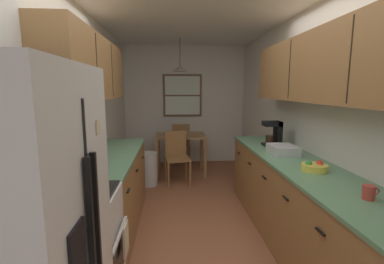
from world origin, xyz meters
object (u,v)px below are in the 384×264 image
at_px(microwave_over_range, 39,86).
at_px(trash_bin, 148,169).
at_px(table_serving_bowl, 182,133).
at_px(stove_range, 71,257).
at_px(coffee_maker, 274,133).
at_px(fruit_bowl, 314,167).
at_px(dining_chair_far, 181,142).
at_px(dining_table, 181,141).
at_px(dining_chair_near, 177,155).
at_px(mug_by_coffeemaker, 369,192).
at_px(dish_rack, 283,150).
at_px(storage_canister, 91,161).

bearing_deg(microwave_over_range, trash_bin, 81.44).
bearing_deg(table_serving_bowl, stove_range, -104.89).
xyz_separation_m(coffee_maker, fruit_bowl, (-0.04, -1.10, -0.13)).
xyz_separation_m(dining_chair_far, coffee_maker, (1.14, -2.33, 0.57)).
xyz_separation_m(dining_table, dining_chair_far, (0.02, 0.57, -0.13)).
bearing_deg(microwave_over_range, dining_chair_far, 75.57).
distance_m(dining_chair_near, dining_chair_far, 1.14).
height_order(microwave_over_range, coffee_maker, microwave_over_range).
distance_m(dining_table, coffee_maker, 2.16).
relative_size(microwave_over_range, mug_by_coffeemaker, 5.14).
bearing_deg(coffee_maker, stove_range, -142.03).
bearing_deg(microwave_over_range, dish_rack, 28.30).
bearing_deg(dining_chair_far, microwave_over_range, -104.43).
height_order(coffee_maker, mug_by_coffeemaker, coffee_maker).
relative_size(stove_range, trash_bin, 1.96).
distance_m(dining_chair_far, table_serving_bowl, 0.60).
relative_size(microwave_over_range, dish_rack, 1.76).
xyz_separation_m(trash_bin, storage_canister, (-0.30, -2.10, 0.72)).
height_order(coffee_maker, fruit_bowl, coffee_maker).
relative_size(dining_chair_near, dish_rack, 2.65).
height_order(trash_bin, storage_canister, storage_canister).
relative_size(storage_canister, dish_rack, 0.56).
distance_m(dining_table, table_serving_bowl, 0.17).
relative_size(dining_table, storage_canister, 4.90).
distance_m(trash_bin, table_serving_bowl, 1.04).
distance_m(microwave_over_range, fruit_bowl, 2.27).
bearing_deg(coffee_maker, dining_chair_far, 115.96).
distance_m(dining_table, fruit_bowl, 3.09).
relative_size(coffee_maker, fruit_bowl, 1.40).
height_order(microwave_over_range, dining_table, microwave_over_range).
bearing_deg(trash_bin, dining_chair_near, 8.80).
bearing_deg(table_serving_bowl, mug_by_coffeemaker, -72.46).
distance_m(dining_chair_near, coffee_maker, 1.82).
xyz_separation_m(coffee_maker, mug_by_coffeemaker, (-0.01, -1.74, -0.12)).
relative_size(coffee_maker, mug_by_coffeemaker, 2.72).
height_order(dining_chair_far, mug_by_coffeemaker, mug_by_coffeemaker).
bearing_deg(stove_range, microwave_over_range, 179.97).
bearing_deg(dish_rack, stove_range, -150.33).
xyz_separation_m(microwave_over_range, table_serving_bowl, (1.01, 3.39, -0.86)).
xyz_separation_m(dining_chair_near, mug_by_coffeemaker, (1.23, -2.95, 0.45)).
relative_size(stove_range, dining_chair_far, 1.22).
xyz_separation_m(dining_table, coffee_maker, (1.16, -1.77, 0.44)).
bearing_deg(trash_bin, dish_rack, -43.73).
xyz_separation_m(stove_range, dining_chair_far, (0.90, 3.92, 0.03)).
bearing_deg(dish_rack, dining_table, 115.98).
relative_size(microwave_over_range, table_serving_bowl, 3.25).
xyz_separation_m(stove_range, mug_by_coffeemaker, (2.02, -0.16, 0.48)).
distance_m(mug_by_coffeemaker, table_serving_bowl, 3.72).
height_order(microwave_over_range, trash_bin, microwave_over_range).
bearing_deg(dining_chair_far, coffee_maker, -64.04).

